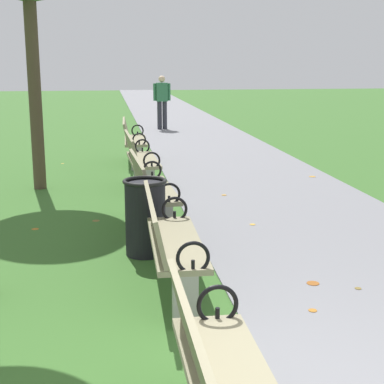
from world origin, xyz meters
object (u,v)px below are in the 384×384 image
at_px(park_bench_5, 133,140).
at_px(pedestrian_walking, 162,99).
at_px(park_bench_2, 170,242).
at_px(park_bench_3, 151,190).
at_px(park_bench_4, 140,159).
at_px(trash_bin, 145,217).

height_order(park_bench_5, pedestrian_walking, pedestrian_walking).
distance_m(park_bench_2, park_bench_3, 2.21).
distance_m(park_bench_2, park_bench_4, 4.54).
bearing_deg(park_bench_4, park_bench_5, 90.00).
height_order(park_bench_3, park_bench_4, same).
xyz_separation_m(park_bench_5, trash_bin, (-0.15, -5.85, -0.06)).
xyz_separation_m(park_bench_5, pedestrian_walking, (1.18, 5.93, 0.44)).
relative_size(park_bench_3, park_bench_4, 1.00).
xyz_separation_m(park_bench_2, pedestrian_walking, (1.18, 12.90, 0.44)).
bearing_deg(park_bench_2, trash_bin, 97.49).
distance_m(park_bench_3, park_bench_4, 2.34).
relative_size(park_bench_3, trash_bin, 1.93).
bearing_deg(pedestrian_walking, park_bench_3, -96.31).
bearing_deg(trash_bin, park_bench_2, -82.51).
bearing_deg(park_bench_3, trash_bin, -97.71).
height_order(park_bench_4, trash_bin, park_bench_4).
height_order(park_bench_3, pedestrian_walking, pedestrian_walking).
xyz_separation_m(park_bench_2, park_bench_5, (0.00, 6.97, 0.00)).
bearing_deg(park_bench_4, pedestrian_walking, 81.95).
bearing_deg(park_bench_5, pedestrian_walking, 78.73).
relative_size(park_bench_2, trash_bin, 1.92).
relative_size(park_bench_2, park_bench_5, 1.00).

